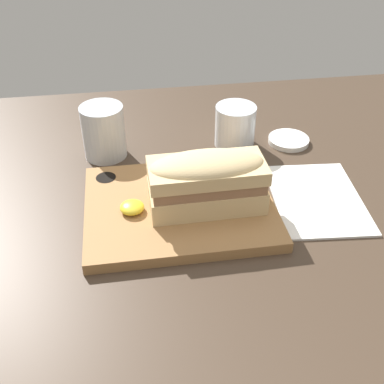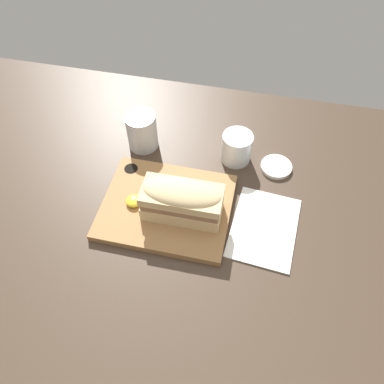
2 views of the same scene
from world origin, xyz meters
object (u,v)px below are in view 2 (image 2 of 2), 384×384
at_px(napkin, 264,227).
at_px(sandwich, 182,200).
at_px(serving_board, 166,206).
at_px(water_glass, 142,133).
at_px(wine_glass, 236,149).
at_px(condiment_dish, 276,167).

bearing_deg(napkin, sandwich, -177.06).
distance_m(serving_board, water_glass, 0.22).
distance_m(wine_glass, condiment_dish, 0.11).
bearing_deg(sandwich, water_glass, 127.32).
height_order(serving_board, napkin, serving_board).
bearing_deg(napkin, condiment_dish, 86.41).
relative_size(water_glass, wine_glass, 1.25).
height_order(water_glass, condiment_dish, water_glass).
xyz_separation_m(serving_board, sandwich, (0.04, -0.01, 0.06)).
height_order(wine_glass, condiment_dish, wine_glass).
bearing_deg(napkin, wine_glass, 115.70).
height_order(sandwich, wine_glass, sandwich).
bearing_deg(condiment_dish, sandwich, -135.47).
bearing_deg(wine_glass, serving_board, -124.82).
xyz_separation_m(sandwich, napkin, (0.19, 0.01, -0.06)).
xyz_separation_m(sandwich, condiment_dish, (0.20, 0.20, -0.06)).
bearing_deg(serving_board, water_glass, 120.81).
xyz_separation_m(napkin, condiment_dish, (0.01, 0.19, 0.00)).
xyz_separation_m(serving_board, water_glass, (-0.11, 0.19, 0.03)).
height_order(wine_glass, napkin, wine_glass).
height_order(water_glass, wine_glass, water_glass).
xyz_separation_m(wine_glass, condiment_dish, (0.11, -0.01, -0.03)).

